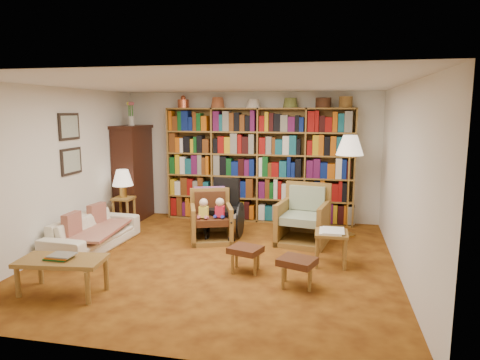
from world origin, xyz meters
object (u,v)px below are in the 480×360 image
(footstool_b, at_px, (297,263))
(coffee_table, at_px, (62,263))
(armchair_leather, at_px, (213,219))
(side_table_papers, at_px, (331,237))
(armchair_sage, at_px, (303,220))
(side_table_lamp, at_px, (124,206))
(floor_lamp, at_px, (350,149))
(wheelchair, at_px, (225,211))
(sofa, at_px, (93,232))
(footstool_a, at_px, (245,251))

(footstool_b, height_order, coffee_table, coffee_table)
(armchair_leather, bearing_deg, footstool_b, -47.20)
(side_table_papers, height_order, footstool_b, side_table_papers)
(coffee_table, bearing_deg, armchair_sage, 45.09)
(side_table_lamp, distance_m, coffee_table, 2.92)
(armchair_leather, relative_size, footstool_b, 1.74)
(floor_lamp, height_order, footstool_b, floor_lamp)
(wheelchair, relative_size, floor_lamp, 0.58)
(sofa, distance_m, wheelchair, 2.15)
(armchair_leather, xyz_separation_m, floor_lamp, (2.21, 0.70, 1.15))
(sofa, height_order, coffee_table, sofa)
(floor_lamp, bearing_deg, armchair_sage, -145.55)
(sofa, relative_size, side_table_papers, 3.49)
(side_table_papers, bearing_deg, sofa, -179.58)
(side_table_lamp, distance_m, armchair_sage, 3.31)
(side_table_lamp, xyz_separation_m, armchair_leather, (1.81, -0.39, -0.05))
(sofa, bearing_deg, armchair_sage, -69.39)
(side_table_papers, bearing_deg, footstool_b, -115.41)
(side_table_papers, bearing_deg, wheelchair, 150.24)
(sofa, xyz_separation_m, armchair_leather, (1.71, 0.84, 0.09))
(floor_lamp, bearing_deg, wheelchair, -166.64)
(floor_lamp, height_order, footstool_a, floor_lamp)
(armchair_leather, distance_m, wheelchair, 0.28)
(footstool_a, distance_m, coffee_table, 2.28)
(side_table_lamp, relative_size, floor_lamp, 0.33)
(sofa, bearing_deg, floor_lamp, -66.03)
(armchair_sage, height_order, wheelchair, wheelchair)
(floor_lamp, relative_size, side_table_papers, 3.44)
(floor_lamp, distance_m, coffee_table, 4.75)
(armchair_leather, xyz_separation_m, footstool_a, (0.82, -1.32, -0.07))
(wheelchair, distance_m, footstool_a, 1.68)
(armchair_sage, xyz_separation_m, floor_lamp, (0.72, 0.49, 1.14))
(wheelchair, bearing_deg, side_table_lamp, 174.70)
(floor_lamp, xyz_separation_m, footstool_a, (-1.39, -2.02, -1.22))
(armchair_sage, xyz_separation_m, wheelchair, (-1.34, 0.01, 0.09))
(floor_lamp, bearing_deg, armchair_leather, -162.49)
(side_table_papers, xyz_separation_m, coffee_table, (-3.10, -1.64, -0.02))
(armchair_leather, distance_m, coffee_table, 2.71)
(sofa, bearing_deg, armchair_leather, -61.29)
(footstool_a, bearing_deg, floor_lamp, 55.44)
(footstool_a, height_order, coffee_table, coffee_table)
(footstool_a, height_order, footstool_b, footstool_b)
(wheelchair, relative_size, coffee_table, 0.96)
(sofa, distance_m, armchair_leather, 1.91)
(coffee_table, bearing_deg, footstool_b, 16.25)
(sofa, relative_size, coffee_table, 1.70)
(sofa, bearing_deg, coffee_table, -158.33)
(floor_lamp, bearing_deg, side_table_lamp, -175.65)
(footstool_a, bearing_deg, armchair_sage, 66.32)
(wheelchair, distance_m, floor_lamp, 2.36)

